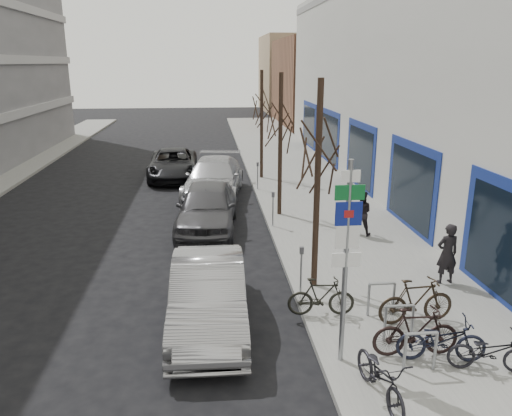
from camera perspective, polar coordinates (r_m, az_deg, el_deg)
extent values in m
plane|color=black|center=(10.31, -4.13, -18.28)|extent=(120.00, 120.00, 0.00)
cube|color=slate|center=(19.91, 8.09, -0.70)|extent=(5.00, 70.00, 0.15)
cube|color=brown|center=(50.27, 9.86, 13.98)|extent=(12.00, 14.00, 8.00)
cube|color=#937A5B|center=(64.95, 6.77, 15.02)|extent=(13.00, 12.00, 9.00)
cylinder|color=gray|center=(9.61, 10.16, -6.89)|extent=(0.10, 0.10, 4.20)
cube|color=white|center=(9.04, 10.78, 3.59)|extent=(0.35, 0.03, 0.22)
cube|color=#0C5926|center=(9.11, 10.68, 1.75)|extent=(0.55, 0.03, 0.28)
cube|color=navy|center=(9.21, 10.55, -0.66)|extent=(0.50, 0.03, 0.45)
cube|color=maroon|center=(9.21, 10.56, -0.67)|extent=(0.18, 0.02, 0.14)
cube|color=white|center=(9.35, 10.41, -3.29)|extent=(0.45, 0.03, 0.45)
cube|color=white|center=(9.51, 10.27, -5.85)|extent=(0.55, 0.03, 0.28)
cylinder|color=gray|center=(10.25, 16.64, -15.57)|extent=(0.06, 0.06, 0.80)
cylinder|color=gray|center=(10.47, 19.80, -15.13)|extent=(0.06, 0.06, 0.80)
cylinder|color=gray|center=(10.16, 18.44, -13.43)|extent=(0.60, 0.06, 0.06)
cylinder|color=gray|center=(11.12, 14.52, -12.68)|extent=(0.06, 0.06, 0.80)
cylinder|color=gray|center=(11.33, 17.44, -12.36)|extent=(0.06, 0.06, 0.80)
cylinder|color=gray|center=(11.04, 16.15, -10.70)|extent=(0.60, 0.06, 0.06)
cylinder|color=gray|center=(12.04, 12.74, -10.21)|extent=(0.06, 0.06, 0.80)
cylinder|color=gray|center=(12.23, 15.45, -9.97)|extent=(0.06, 0.06, 0.80)
cylinder|color=gray|center=(11.96, 14.24, -8.38)|extent=(0.60, 0.06, 0.06)
cylinder|color=black|center=(12.68, 7.00, 2.06)|extent=(0.16, 0.16, 5.50)
cylinder|color=black|center=(18.94, 2.78, 6.89)|extent=(0.16, 0.16, 5.50)
cylinder|color=black|center=(25.33, 0.64, 9.29)|extent=(0.16, 0.16, 5.50)
cylinder|color=gray|center=(12.79, 5.17, -7.48)|extent=(0.05, 0.05, 1.10)
cube|color=#3F3F44|center=(12.55, 5.25, -4.84)|extent=(0.10, 0.08, 0.18)
cylinder|color=gray|center=(17.90, 1.95, -0.41)|extent=(0.05, 0.05, 1.10)
cube|color=#3F3F44|center=(17.73, 1.97, 1.54)|extent=(0.10, 0.08, 0.18)
cylinder|color=gray|center=(23.18, 0.19, 3.49)|extent=(0.05, 0.05, 1.10)
cube|color=#3F3F44|center=(23.05, 0.19, 5.02)|extent=(0.10, 0.08, 0.18)
imported|color=black|center=(9.35, 14.09, -17.71)|extent=(0.76, 1.82, 1.08)
imported|color=black|center=(10.73, 17.81, -13.29)|extent=(1.78, 0.58, 1.07)
imported|color=black|center=(10.73, 20.45, -13.57)|extent=(1.81, 0.80, 1.07)
imported|color=black|center=(11.84, 7.45, -9.99)|extent=(1.61, 0.60, 0.96)
imported|color=black|center=(10.80, 25.19, -14.29)|extent=(1.63, 0.81, 0.95)
imported|color=black|center=(11.96, 17.84, -10.03)|extent=(1.85, 0.69, 1.10)
imported|color=#95959A|center=(11.52, -5.48, -9.86)|extent=(1.71, 4.74, 1.55)
imported|color=#48474C|center=(17.94, -5.61, 0.09)|extent=(2.44, 5.19, 1.72)
imported|color=#A6A7AC|center=(22.45, -4.84, 3.39)|extent=(3.16, 6.12, 1.70)
imported|color=black|center=(26.47, -9.43, 4.98)|extent=(2.59, 5.42, 1.49)
imported|color=black|center=(14.18, 21.01, -4.90)|extent=(0.64, 0.45, 1.66)
imported|color=black|center=(17.32, 11.90, -0.53)|extent=(0.67, 0.55, 1.56)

